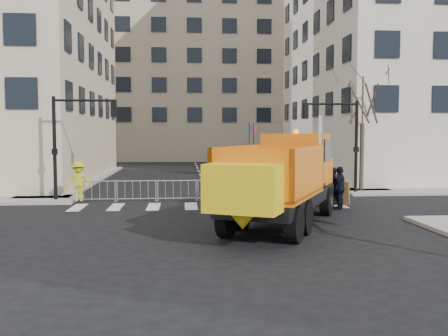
{
  "coord_description": "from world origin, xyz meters",
  "views": [
    {
      "loc": [
        -1.49,
        -18.53,
        3.53
      ],
      "look_at": [
        0.26,
        2.5,
        2.06
      ],
      "focal_mm": 40.0,
      "sensor_mm": 36.0,
      "label": 1
    }
  ],
  "objects": [
    {
      "name": "crowd_barriers",
      "position": [
        -0.75,
        7.6,
        0.55
      ],
      "size": [
        12.6,
        0.6,
        1.1
      ],
      "primitive_type": null,
      "color": "#9EA0A5",
      "rests_on": "ground"
    },
    {
      "name": "traffic_light_left",
      "position": [
        -8.0,
        7.5,
        2.7
      ],
      "size": [
        0.18,
        0.18,
        5.4
      ],
      "primitive_type": "cylinder",
      "color": "black",
      "rests_on": "ground"
    },
    {
      "name": "cop_b",
      "position": [
        5.57,
        4.56,
        0.96
      ],
      "size": [
        1.05,
        0.89,
        1.92
      ],
      "primitive_type": "imported",
      "rotation": [
        0.0,
        0.0,
        3.33
      ],
      "color": "black",
      "rests_on": "ground"
    },
    {
      "name": "cop_c",
      "position": [
        5.77,
        3.92,
        1.0
      ],
      "size": [
        1.09,
        1.23,
        2.0
      ],
      "primitive_type": "imported",
      "rotation": [
        0.0,
        0.0,
        4.07
      ],
      "color": "black",
      "rests_on": "ground"
    },
    {
      "name": "worker",
      "position": [
        -6.69,
        6.8,
        1.15
      ],
      "size": [
        1.37,
        0.9,
        2.0
      ],
      "primitive_type": "imported",
      "rotation": [
        0.0,
        0.0,
        0.12
      ],
      "color": "#B8C016",
      "rests_on": "sidewalk_back"
    },
    {
      "name": "street_tree",
      "position": [
        9.2,
        10.5,
        3.75
      ],
      "size": [
        3.0,
        3.0,
        7.5
      ],
      "primitive_type": null,
      "color": "#382B21",
      "rests_on": "ground"
    },
    {
      "name": "newspaper_box",
      "position": [
        3.49,
        8.33,
        0.7
      ],
      "size": [
        0.48,
        0.43,
        1.1
      ],
      "primitive_type": "cube",
      "rotation": [
        0.0,
        0.0,
        0.08
      ],
      "color": "#9C140C",
      "rests_on": "sidewalk_back"
    },
    {
      "name": "traffic_light_right",
      "position": [
        8.5,
        9.5,
        2.7
      ],
      "size": [
        0.18,
        0.18,
        5.4
      ],
      "primitive_type": "cylinder",
      "color": "black",
      "rests_on": "ground"
    },
    {
      "name": "ground",
      "position": [
        0.0,
        0.0,
        0.0
      ],
      "size": [
        120.0,
        120.0,
        0.0
      ],
      "primitive_type": "plane",
      "color": "black",
      "rests_on": "ground"
    },
    {
      "name": "building_far",
      "position": [
        0.0,
        52.0,
        12.0
      ],
      "size": [
        30.0,
        18.0,
        24.0
      ],
      "primitive_type": "cube",
      "color": "#9E9178",
      "rests_on": "ground"
    },
    {
      "name": "plow_truck",
      "position": [
        2.2,
        -0.05,
        1.89
      ],
      "size": [
        7.45,
        11.08,
        4.24
      ],
      "rotation": [
        0.0,
        0.0,
        1.11
      ],
      "color": "black",
      "rests_on": "ground"
    },
    {
      "name": "cop_a",
      "position": [
        5.91,
        5.64,
        0.92
      ],
      "size": [
        0.78,
        0.64,
        1.83
      ],
      "primitive_type": "imported",
      "rotation": [
        0.0,
        0.0,
        3.49
      ],
      "color": "black",
      "rests_on": "ground"
    },
    {
      "name": "sidewalk_back",
      "position": [
        0.0,
        8.5,
        0.07
      ],
      "size": [
        64.0,
        5.0,
        0.15
      ],
      "primitive_type": "cube",
      "color": "gray",
      "rests_on": "ground"
    }
  ]
}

